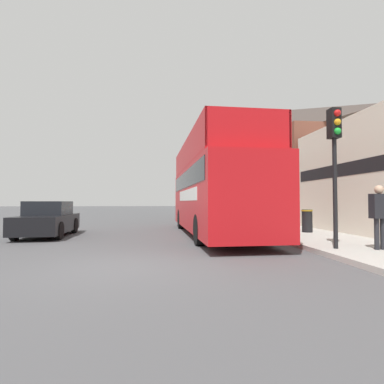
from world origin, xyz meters
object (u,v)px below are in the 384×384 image
object	(u,v)px
parked_car_ahead_of_bus	(202,212)
pedestrian_nearest	(379,211)
lamp_post_second	(236,169)
litter_bin	(307,220)
tour_bus	(213,192)
parked_car_far_side	(48,220)
traffic_signal	(335,146)
lamp_post_nearest	(286,152)

from	to	relation	value
parked_car_ahead_of_bus	pedestrian_nearest	distance (m)	14.93
pedestrian_nearest	lamp_post_second	world-z (taller)	lamp_post_second
pedestrian_nearest	litter_bin	bearing A→B (deg)	85.77
tour_bus	parked_car_far_side	size ratio (longest dim) A/B	2.58
parked_car_ahead_of_bus	litter_bin	bearing A→B (deg)	-74.82
parked_car_far_side	pedestrian_nearest	xyz separation A→B (m)	(10.69, -5.61, 0.52)
traffic_signal	lamp_post_nearest	xyz separation A→B (m)	(0.04, 3.34, 0.37)
parked_car_ahead_of_bus	lamp_post_nearest	distance (m)	11.48
pedestrian_nearest	traffic_signal	distance (m)	2.15
lamp_post_nearest	litter_bin	world-z (taller)	lamp_post_nearest
tour_bus	lamp_post_second	xyz separation A→B (m)	(2.62, 5.93, 1.74)
parked_car_far_side	lamp_post_nearest	xyz separation A→B (m)	(9.64, -1.98, 2.72)
pedestrian_nearest	traffic_signal	bearing A→B (deg)	164.78
pedestrian_nearest	traffic_signal	xyz separation A→B (m)	(-1.09, 0.30, 1.83)
traffic_signal	litter_bin	world-z (taller)	traffic_signal
pedestrian_nearest	traffic_signal	world-z (taller)	traffic_signal
traffic_signal	litter_bin	size ratio (longest dim) A/B	4.07
litter_bin	lamp_post_second	bearing A→B (deg)	101.46
parked_car_far_side	lamp_post_second	distance (m)	11.67
tour_bus	lamp_post_nearest	size ratio (longest dim) A/B	2.25
traffic_signal	tour_bus	bearing A→B (deg)	115.99
parked_car_ahead_of_bus	tour_bus	bearing A→B (deg)	-97.60
parked_car_ahead_of_bus	parked_car_far_side	distance (m)	11.98
parked_car_far_side	litter_bin	xyz separation A→B (m)	(11.04, -0.90, -0.03)
parked_car_ahead_of_bus	litter_bin	world-z (taller)	parked_car_ahead_of_bus
tour_bus	parked_car_ahead_of_bus	bearing A→B (deg)	83.62
traffic_signal	lamp_post_second	world-z (taller)	lamp_post_second
traffic_signal	lamp_post_nearest	distance (m)	3.36
lamp_post_second	parked_car_far_side	bearing A→B (deg)	-148.91
lamp_post_nearest	pedestrian_nearest	bearing A→B (deg)	-73.92
parked_car_far_side	lamp_post_nearest	distance (m)	10.21
tour_bus	litter_bin	xyz separation A→B (m)	(3.98, -0.80, -1.21)
tour_bus	parked_car_far_side	bearing A→B (deg)	177.89
traffic_signal	lamp_post_second	size ratio (longest dim) A/B	0.78
parked_car_ahead_of_bus	traffic_signal	distance (m)	14.65
traffic_signal	lamp_post_nearest	bearing A→B (deg)	89.29
lamp_post_second	lamp_post_nearest	bearing A→B (deg)	-90.24
parked_car_ahead_of_bus	lamp_post_second	distance (m)	4.68
tour_bus	litter_bin	bearing A→B (deg)	-12.66
pedestrian_nearest	lamp_post_second	size ratio (longest dim) A/B	0.35
tour_bus	lamp_post_second	size ratio (longest dim) A/B	2.10
pedestrian_nearest	parked_car_ahead_of_bus	bearing A→B (deg)	100.91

